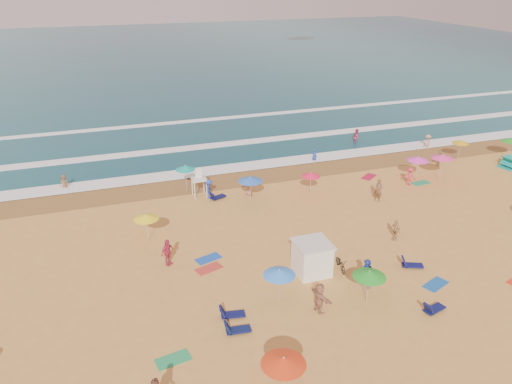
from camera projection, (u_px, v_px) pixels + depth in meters
name	position (u px, v px, depth m)	size (l,w,h in m)	color
ground	(294.00, 244.00, 34.67)	(220.00, 220.00, 0.00)	gold
ocean	(143.00, 57.00, 107.20)	(220.00, 140.00, 0.18)	#0C4756
wet_sand	(241.00, 178.00, 45.46)	(220.00, 220.00, 0.00)	olive
surf_foam	(216.00, 147.00, 53.04)	(200.00, 18.70, 0.05)	white
cabana	(312.00, 259.00, 31.01)	(2.00, 2.00, 2.00)	white
cabana_roof	(313.00, 244.00, 30.58)	(2.20, 2.20, 0.12)	silver
bicycle	(341.00, 264.00, 31.54)	(0.57, 1.63, 0.86)	black
lifeguard_stand	(199.00, 185.00, 41.50)	(1.20, 1.20, 2.10)	white
beach_umbrellas	(313.00, 208.00, 35.25)	(60.08, 28.54, 0.70)	yellow
loungers	(388.00, 261.00, 32.36)	(50.25, 22.58, 0.34)	#0F1A4E
towels	(334.00, 241.00, 34.98)	(48.88, 23.71, 0.03)	#B73E16
beachgoers	(303.00, 208.00, 38.00)	(46.27, 30.46, 2.13)	#BE2F56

